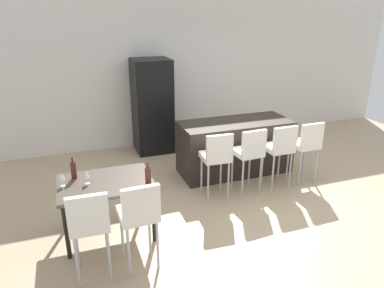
% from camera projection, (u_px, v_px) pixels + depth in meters
% --- Properties ---
extents(ground_plane, '(10.00, 10.00, 0.00)m').
position_uv_depth(ground_plane, '(245.00, 194.00, 5.58)').
color(ground_plane, tan).
extents(back_wall, '(10.00, 0.12, 2.90)m').
position_uv_depth(back_wall, '(187.00, 73.00, 7.52)').
color(back_wall, silver).
rests_on(back_wall, ground_plane).
extents(kitchen_island, '(1.92, 0.79, 0.92)m').
position_uv_depth(kitchen_island, '(235.00, 147.00, 6.24)').
color(kitchen_island, black).
rests_on(kitchen_island, ground_plane).
extents(bar_chair_left, '(0.42, 0.42, 1.05)m').
position_uv_depth(bar_chair_left, '(217.00, 155.00, 5.26)').
color(bar_chair_left, white).
rests_on(bar_chair_left, ground_plane).
extents(bar_chair_middle, '(0.43, 0.43, 1.05)m').
position_uv_depth(bar_chair_middle, '(250.00, 151.00, 5.43)').
color(bar_chair_middle, white).
rests_on(bar_chair_middle, ground_plane).
extents(bar_chair_right, '(0.40, 0.40, 1.05)m').
position_uv_depth(bar_chair_right, '(280.00, 146.00, 5.60)').
color(bar_chair_right, white).
rests_on(bar_chair_right, ground_plane).
extents(bar_chair_far, '(0.41, 0.41, 1.05)m').
position_uv_depth(bar_chair_far, '(307.00, 143.00, 5.75)').
color(bar_chair_far, white).
rests_on(bar_chair_far, ground_plane).
extents(dining_table, '(1.13, 0.82, 0.74)m').
position_uv_depth(dining_table, '(106.00, 187.00, 4.39)').
color(dining_table, '#4C4238').
rests_on(dining_table, ground_plane).
extents(dining_chair_near, '(0.41, 0.41, 1.05)m').
position_uv_depth(dining_chair_near, '(89.00, 221.00, 3.62)').
color(dining_chair_near, white).
rests_on(dining_chair_near, ground_plane).
extents(dining_chair_far, '(0.42, 0.42, 1.05)m').
position_uv_depth(dining_chair_far, '(139.00, 212.00, 3.78)').
color(dining_chair_far, white).
rests_on(dining_chair_far, ground_plane).
extents(wine_bottle_corner, '(0.07, 0.07, 0.28)m').
position_uv_depth(wine_bottle_corner, '(73.00, 170.00, 4.41)').
color(wine_bottle_corner, '#471E19').
rests_on(wine_bottle_corner, dining_table).
extents(wine_bottle_inner, '(0.07, 0.07, 0.28)m').
position_uv_depth(wine_bottle_inner, '(148.00, 176.00, 4.26)').
color(wine_bottle_inner, '#471E19').
rests_on(wine_bottle_inner, dining_table).
extents(wine_glass_left, '(0.07, 0.07, 0.17)m').
position_uv_depth(wine_glass_left, '(86.00, 174.00, 4.27)').
color(wine_glass_left, silver).
rests_on(wine_glass_left, dining_table).
extents(wine_glass_middle, '(0.07, 0.07, 0.17)m').
position_uv_depth(wine_glass_middle, '(62.00, 177.00, 4.21)').
color(wine_glass_middle, silver).
rests_on(wine_glass_middle, dining_table).
extents(refrigerator, '(0.72, 0.68, 1.84)m').
position_uv_depth(refrigerator, '(152.00, 106.00, 7.04)').
color(refrigerator, black).
rests_on(refrigerator, ground_plane).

